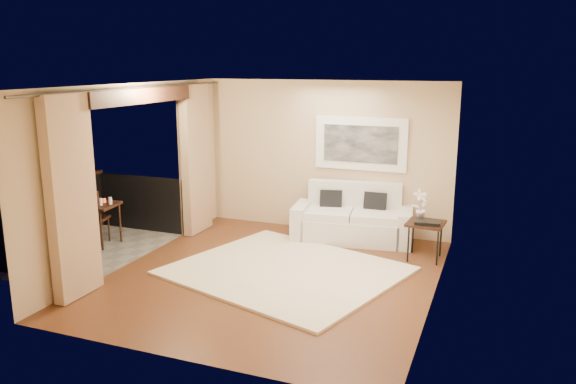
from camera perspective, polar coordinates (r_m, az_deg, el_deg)
The scene contains 18 objects.
floor at distance 8.17m, azimuth -1.56°, elevation -8.51°, with size 5.00×5.00×0.00m, color brown.
room_shell at distance 8.66m, azimuth -14.97°, elevation 9.44°, with size 5.00×6.40×5.00m.
balcony at distance 9.80m, azimuth -19.76°, elevation -4.48°, with size 1.81×2.60×1.17m.
curtains at distance 8.80m, azimuth -14.41°, elevation 1.73°, with size 0.16×4.80×2.64m.
artwork at distance 9.84m, azimuth 7.38°, elevation 4.88°, with size 1.62×0.07×0.92m.
rug at distance 8.30m, azimuth -0.24°, elevation -7.99°, with size 3.03×2.64×0.04m, color #F3E4C3.
sofa at distance 9.75m, azimuth 6.58°, elevation -2.85°, with size 2.11×1.13×0.97m.
side_table at distance 8.92m, azimuth 13.81°, elevation -3.35°, with size 0.59×0.59×0.60m.
tray at distance 8.82m, azimuth 14.00°, elevation -3.00°, with size 0.38×0.28×0.05m, color black.
orchid at distance 9.02m, azimuth 13.32°, elevation -1.20°, with size 0.25×0.17×0.48m, color white.
bistro_table at distance 9.87m, azimuth -18.75°, elevation -1.62°, with size 0.67×0.67×0.70m.
balcony_chair_far at distance 9.86m, azimuth -19.41°, elevation -2.10°, with size 0.49×0.50×0.95m.
balcony_chair_near at distance 9.06m, azimuth -22.36°, elevation -3.27°, with size 0.53×0.53×1.04m.
ice_bucket at distance 10.02m, azimuth -19.27°, elevation -0.37°, with size 0.18×0.18×0.20m, color silver.
candle at distance 9.90m, azimuth -18.17°, elevation -0.83°, with size 0.06×0.06×0.07m, color #F84016.
vase at distance 9.70m, azimuth -19.62°, elevation -0.88°, with size 0.04×0.04×0.18m, color white.
glass_a at distance 9.72m, azimuth -18.51°, elevation -0.95°, with size 0.06×0.06×0.12m, color silver.
glass_b at distance 9.74m, azimuth -17.61°, elevation -0.85°, with size 0.06×0.06×0.12m, color silver.
Camera 1 is at (2.94, -7.00, 3.00)m, focal length 35.00 mm.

